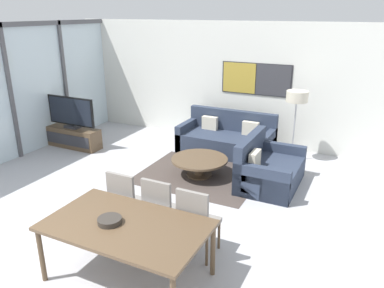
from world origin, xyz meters
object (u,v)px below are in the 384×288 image
Objects in this scene: television at (71,113)px; floor_lamp at (297,100)px; sofa_side at (266,170)px; dining_chair_centre at (161,208)px; sofa_main at (227,140)px; dining_table at (126,228)px; dining_chair_left at (127,200)px; dining_chair_right at (196,220)px; fruit_bowl at (110,220)px; coffee_table at (199,163)px; tv_console at (74,137)px.

television is 4.96m from floor_lamp.
dining_chair_centre is at bearing 162.66° from sofa_side.
sofa_side is at bearing -45.61° from sofa_main.
dining_chair_left is at bearing 125.83° from dining_table.
television is 1.30× the size of dining_chair_right.
dining_table is 0.21m from fruit_bowl.
floor_lamp is (1.43, 1.55, 1.04)m from coffee_table.
television is at bearing 147.54° from dining_chair_centre.
sofa_main is at bearing 96.19° from dining_table.
dining_chair_right is (1.08, -0.03, 0.00)m from dining_chair_left.
dining_chair_centre is at bearing -32.46° from tv_console.
television is 3.60m from sofa_main.
dining_chair_left and dining_chair_centre have the same top height.
sofa_side reaches higher than dining_table.
television is 1.30× the size of dining_chair_left.
sofa_side is at bearing 72.66° from dining_chair_centre.
television is at bearing 143.15° from dining_chair_left.
television reaches higher than sofa_side.
floor_lamp is (1.48, 3.82, 0.77)m from dining_chair_left.
dining_chair_right reaches higher than dining_table.
coffee_table is (-1.25, -0.19, -0.01)m from sofa_side.
sofa_main is 1.10× the size of dining_table.
floor_lamp reaches higher than television.
dining_chair_right is at bearing 47.58° from fruit_bowl.
sofa_main is at bearing 44.39° from sofa_side.
sofa_main is 4.59m from fruit_bowl.
floor_lamp is (0.94, 4.57, 0.64)m from dining_table.
dining_chair_left is at bearing -36.85° from television.
dining_chair_right is at bearing -5.90° from dining_chair_centre.
dining_chair_left reaches higher than coffee_table.
dining_chair_right reaches higher than sofa_side.
coffee_table is at bearing -132.68° from floor_lamp.
floor_lamp reaches higher than sofa_side.
television is at bearing 90.26° from sofa_side.
tv_console is at bearing -90.00° from television.
coffee_table is 1.10× the size of dining_chair_centre.
dining_chair_left is (3.26, -2.44, 0.31)m from tv_console.
television is at bearing 139.98° from dining_table.
tv_console is 3.56m from sofa_main.
sofa_main is at bearing -176.74° from floor_lamp.
fruit_bowl is at bearing -86.11° from sofa_main.
fruit_bowl is at bearing -65.98° from dining_chair_left.
coffee_table is at bearing 102.24° from dining_chair_centre.
dining_chair_left is at bearing -177.35° from dining_chair_centre.
coffee_table is 3.14m from fruit_bowl.
tv_console is at bearing 147.54° from dining_chair_centre.
sofa_main is 1.37× the size of floor_lamp.
sofa_side is 1.71m from floor_lamp.
tv_console is 1.37× the size of dining_chair_right.
dining_table is 1.89× the size of dining_chair_centre.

